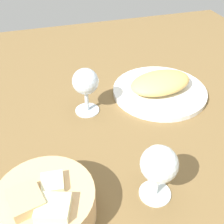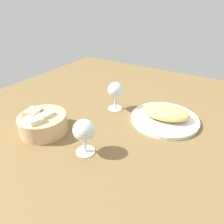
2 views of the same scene
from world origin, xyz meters
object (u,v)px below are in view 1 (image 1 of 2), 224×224
(bread_basket, at_px, (46,205))
(wine_glass_near, at_px, (86,84))
(plate, at_px, (159,91))
(wine_glass_far, at_px, (161,166))

(bread_basket, height_order, wine_glass_near, wine_glass_near)
(plate, relative_size, wine_glass_near, 2.15)
(bread_basket, distance_m, wine_glass_near, 0.32)
(plate, distance_m, wine_glass_near, 0.23)
(plate, xyz_separation_m, wine_glass_near, (0.22, 0.02, 0.08))
(bread_basket, bearing_deg, plate, -138.96)
(plate, xyz_separation_m, wine_glass_far, (0.15, 0.32, 0.07))
(bread_basket, relative_size, wine_glass_near, 1.37)
(plate, relative_size, bread_basket, 1.57)
(bread_basket, xyz_separation_m, wine_glass_near, (-0.14, -0.29, 0.05))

